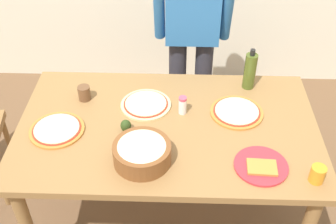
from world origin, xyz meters
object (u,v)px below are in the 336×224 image
Objects in this scene: plate_with_slice at (261,166)px; olive_oil_bottle at (250,71)px; person_cook at (192,27)px; avocado at (126,126)px; pizza_cooked_on_tray at (237,112)px; pizza_raw_on_board at (146,104)px; cup_orange at (317,174)px; dining_table at (168,138)px; popcorn_bowl at (142,152)px; cup_small_brown at (84,93)px; salt_shaker at (183,105)px; pizza_second_cooked at (57,130)px.

olive_oil_bottle is at bearing 89.19° from plate_with_slice.
person_cook is 6.23× the size of plate_with_slice.
olive_oil_bottle is (0.33, -0.39, -0.07)m from person_cook.
avocado is (-0.35, -0.81, -0.14)m from person_cook.
person_cook reaches higher than pizza_cooked_on_tray.
pizza_raw_on_board is 4.04× the size of avocado.
dining_table is at bearing 152.54° from cup_orange.
popcorn_bowl reaches higher than cup_small_brown.
pizza_cooked_on_tray is at bearing 0.97° from salt_shaker.
olive_oil_bottle is (0.01, 0.65, 0.11)m from plate_with_slice.
avocado is (0.36, 0.01, 0.03)m from pizza_second_cooked.
cup_small_brown reaches higher than pizza_second_cooked.
plate_with_slice is 3.06× the size of cup_small_brown.
salt_shaker is (0.56, -0.10, 0.01)m from cup_small_brown.
person_cook reaches higher than popcorn_bowl.
plate_with_slice is (0.58, -0.45, -0.00)m from pizza_raw_on_board.
salt_shaker is (-0.39, -0.26, -0.06)m from olive_oil_bottle.
salt_shaker is (-0.62, 0.47, 0.01)m from cup_orange.
popcorn_bowl is at bearing -23.23° from pizza_second_cooked.
dining_table is 22.86× the size of avocado.
dining_table is at bearing -163.35° from pizza_cooked_on_tray.
pizza_cooked_on_tray is at bearing -109.50° from olive_oil_bottle.
plate_with_slice is at bearing -2.45° from popcorn_bowl.
popcorn_bowl is 0.42m from salt_shaker.
olive_oil_bottle reaches higher than plate_with_slice.
dining_table is 6.15× the size of plate_with_slice.
pizza_raw_on_board is 1.10× the size of olive_oil_bottle.
pizza_cooked_on_tray is 1.14× the size of olive_oil_bottle.
plate_with_slice reaches higher than pizza_cooked_on_tray.
pizza_cooked_on_tray reaches higher than dining_table.
olive_oil_bottle is (0.59, 0.20, 0.10)m from pizza_raw_on_board.
avocado is at bearing 115.69° from popcorn_bowl.
popcorn_bowl reaches higher than salt_shaker.
person_cook is at bearing 66.64° from avocado.
person_cook reaches higher than olive_oil_bottle.
cup_orange reaches higher than pizza_second_cooked.
person_cook reaches higher than salt_shaker.
cup_small_brown reaches higher than plate_with_slice.
cup_orange is 1.31m from cup_small_brown.
person_cook is at bearing 110.68° from pizza_cooked_on_tray.
pizza_raw_on_board is at bearing 128.38° from dining_table.
pizza_cooked_on_tray is 1.12× the size of plate_with_slice.
cup_orange is at bearing -25.98° from cup_small_brown.
pizza_second_cooked is 3.38× the size of cup_small_brown.
person_cook is 23.14× the size of avocado.
plate_with_slice is 3.06× the size of cup_orange.
person_cook reaches higher than pizza_raw_on_board.
dining_table is 0.59m from pizza_second_cooked.
pizza_second_cooked is at bearing -165.36° from salt_shaker.
pizza_raw_on_board is at bearing 174.37° from pizza_cooked_on_tray.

